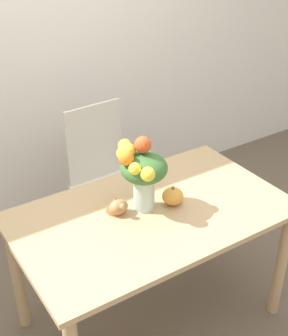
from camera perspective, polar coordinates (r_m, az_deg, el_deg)
name	(u,v)px	position (r m, az deg, el deg)	size (l,w,h in m)	color
ground_plane	(151,316)	(2.81, 0.84, -17.64)	(12.00, 12.00, 0.00)	brown
wall_back	(36,30)	(3.17, -13.06, 16.05)	(8.00, 0.06, 2.70)	white
dining_table	(152,228)	(2.38, 0.95, -7.29)	(1.36, 0.81, 0.74)	tan
flower_vase	(142,172)	(2.23, -0.25, -0.48)	(0.24, 0.28, 0.38)	#B2CCBC
pumpkin	(173,196)	(2.36, 3.53, -3.45)	(0.11, 0.11, 0.10)	gold
turkey_figurine	(117,205)	(2.29, -3.31, -4.57)	(0.10, 0.13, 0.08)	#A87A4C
dining_chair_near_window	(106,179)	(3.05, -4.69, -1.39)	(0.44, 0.44, 0.97)	silver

